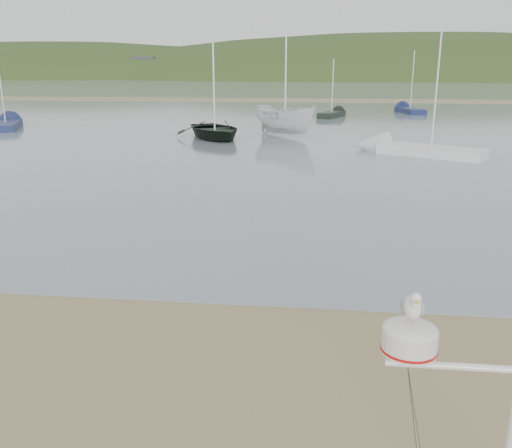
# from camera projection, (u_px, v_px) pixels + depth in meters

# --- Properties ---
(ground) EXTENTS (560.00, 560.00, 0.00)m
(ground) POSITION_uv_depth(u_px,v_px,m) (112.00, 438.00, 6.64)
(ground) COLOR olive
(ground) RESTS_ON ground
(water) EXTENTS (560.00, 256.00, 0.04)m
(water) POSITION_uv_depth(u_px,v_px,m) (310.00, 85.00, 132.56)
(water) COLOR slate
(water) RESTS_ON ground
(sandbar) EXTENTS (560.00, 7.00, 0.07)m
(sandbar) POSITION_uv_depth(u_px,v_px,m) (302.00, 100.00, 73.40)
(sandbar) COLOR olive
(sandbar) RESTS_ON water
(hill_ridge) EXTENTS (620.00, 180.00, 80.00)m
(hill_ridge) POSITION_uv_depth(u_px,v_px,m) (357.00, 125.00, 234.28)
(hill_ridge) COLOR #243917
(hill_ridge) RESTS_ON ground
(far_cottages) EXTENTS (294.40, 6.30, 8.00)m
(far_cottages) POSITION_uv_depth(u_px,v_px,m) (323.00, 68.00, 192.17)
(far_cottages) COLOR beige
(far_cottages) RESTS_ON ground
(boat_dark) EXTENTS (3.95, 2.95, 5.48)m
(boat_dark) POSITION_uv_depth(u_px,v_px,m) (214.00, 94.00, 33.25)
(boat_dark) COLOR black
(boat_dark) RESTS_ON water
(boat_white) EXTENTS (2.90, 2.90, 5.38)m
(boat_white) POSITION_uv_depth(u_px,v_px,m) (285.00, 94.00, 34.68)
(boat_white) COLOR silver
(boat_white) RESTS_ON water
(sailboat_blue_far) EXTENTS (2.76, 6.56, 6.36)m
(sailboat_blue_far) POSITION_uv_depth(u_px,v_px,m) (404.00, 109.00, 54.34)
(sailboat_blue_far) COLOR #141E48
(sailboat_blue_far) RESTS_ON ground
(sailboat_white_near) EXTENTS (6.77, 4.85, 6.81)m
(sailboat_white_near) POSITION_uv_depth(u_px,v_px,m) (397.00, 148.00, 28.33)
(sailboat_white_near) COLOR silver
(sailboat_white_near) RESTS_ON ground
(sailboat_dark_mid) EXTENTS (3.12, 5.53, 5.43)m
(sailboat_dark_mid) POSITION_uv_depth(u_px,v_px,m) (336.00, 113.00, 49.53)
(sailboat_dark_mid) COLOR black
(sailboat_dark_mid) RESTS_ON ground
(sailboat_blue_near) EXTENTS (4.32, 7.17, 7.01)m
(sailboat_blue_near) POSITION_uv_depth(u_px,v_px,m) (9.00, 123.00, 41.14)
(sailboat_blue_near) COLOR #141E48
(sailboat_blue_near) RESTS_ON ground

